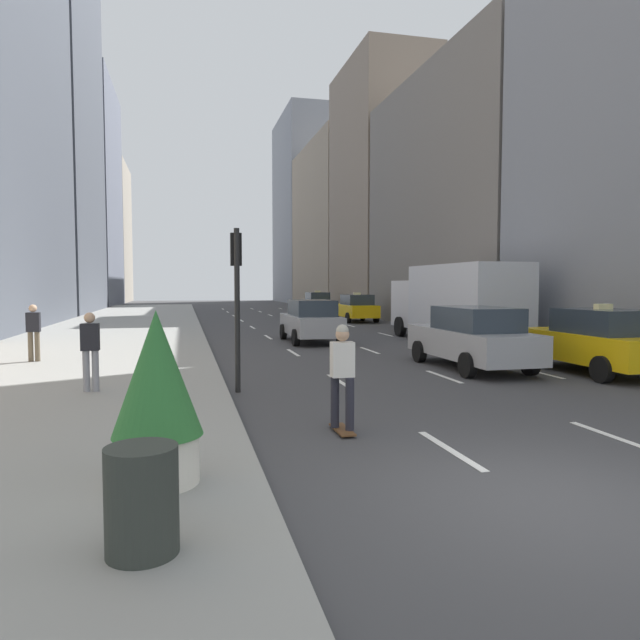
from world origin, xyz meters
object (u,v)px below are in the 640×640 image
skateboarder (342,373)px  pedestrian_far_walking (33,330)px  sedan_black_near (311,321)px  box_truck (454,301)px  planter_with_shrub (157,395)px  pedestrian_mid_block (90,348)px  taxi_third (317,303)px  taxi_lead (597,341)px  sedan_silver_behind (472,337)px  traffic_light_pole (237,283)px  taxi_second (356,308)px  trash_can (142,500)px

skateboarder → pedestrian_far_walking: size_ratio=1.06×
sedan_black_near → box_truck: 5.89m
planter_with_shrub → pedestrian_mid_block: size_ratio=1.18×
taxi_third → pedestrian_far_walking: size_ratio=2.67×
taxi_lead → box_truck: bearing=90.0°
taxi_lead → sedan_silver_behind: bearing=150.6°
sedan_silver_behind → skateboarder: bearing=-133.0°
sedan_silver_behind → pedestrian_far_walking: (-12.12, 3.36, 0.18)m
taxi_third → sedan_black_near: size_ratio=0.97×
taxi_third → skateboarder: (-8.24, -36.93, 0.08)m
skateboarder → traffic_light_pole: traffic_light_pole is taller
taxi_lead → taxi_second: bearing=90.0°
skateboarder → sedan_black_near: bearing=79.4°
box_truck → trash_can: 19.78m
planter_with_shrub → trash_can: bearing=-92.0°
pedestrian_mid_block → pedestrian_far_walking: same height
box_truck → traffic_light_pole: bearing=-138.2°
taxi_third → pedestrian_far_walking: bearing=-118.3°
sedan_black_near → sedan_silver_behind: size_ratio=0.92×
sedan_silver_behind → pedestrian_mid_block: 9.99m
sedan_silver_behind → pedestrian_mid_block: bearing=-168.6°
taxi_second → sedan_black_near: 13.13m
taxi_second → box_truck: box_truck is taller
taxi_second → traffic_light_pole: (-9.55, -22.05, 1.53)m
box_truck → pedestrian_far_walking: bearing=-167.5°
pedestrian_far_walking → taxi_third: bearing=61.7°
taxi_third → sedan_silver_behind: 31.21m
sedan_silver_behind → pedestrian_far_walking: bearing=164.5°
skateboarder → taxi_second: bearing=72.4°
sedan_silver_behind → pedestrian_mid_block: (-9.79, -1.97, 0.18)m
taxi_lead → sedan_silver_behind: (-2.80, 1.58, 0.01)m
taxi_second → pedestrian_far_walking: bearing=-131.6°
skateboarder → box_truck: bearing=56.6°
taxi_lead → planter_with_shrub: (-11.00, -6.43, 0.27)m
taxi_second → skateboarder: size_ratio=2.52×
taxi_second → sedan_silver_behind: (-2.80, -20.16, 0.01)m
taxi_lead → pedestrian_far_walking: size_ratio=2.67×
box_truck → skateboarder: box_truck is taller
taxi_lead → traffic_light_pole: size_ratio=1.22×
trash_can → taxi_lead: bearing=36.3°
box_truck → traffic_light_pole: (-9.55, -8.54, 0.70)m
taxi_third → trash_can: taxi_third is taller
taxi_second → box_truck: (0.00, -13.51, 0.83)m
taxi_lead → trash_can: 13.73m
taxi_second → pedestrian_mid_block: size_ratio=2.67×
skateboarder → planter_with_shrub: (-2.75, -2.17, 0.19)m
pedestrian_far_walking → traffic_light_pole: bearing=-44.3°
sedan_silver_behind → traffic_light_pole: 7.17m
taxi_third → traffic_light_pole: (-9.55, -32.98, 1.53)m
taxi_lead → taxi_third: bearing=90.0°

